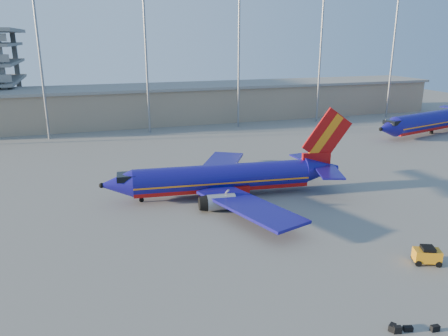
# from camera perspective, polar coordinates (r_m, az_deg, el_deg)

# --- Properties ---
(ground) EXTENTS (220.00, 220.00, 0.00)m
(ground) POSITION_cam_1_polar(r_m,az_deg,el_deg) (52.79, 3.69, -4.88)
(ground) COLOR slate
(ground) RESTS_ON ground
(terminal_building) EXTENTS (122.00, 16.00, 8.50)m
(terminal_building) POSITION_cam_1_polar(r_m,az_deg,el_deg) (108.39, -2.83, 8.67)
(terminal_building) COLOR gray
(terminal_building) RESTS_ON ground
(light_mast_row) EXTENTS (101.60, 1.60, 28.65)m
(light_mast_row) POSITION_cam_1_polar(r_m,az_deg,el_deg) (94.47, -3.96, 15.54)
(light_mast_row) COLOR gray
(light_mast_row) RESTS_ON ground
(aircraft_main) EXTENTS (32.10, 30.74, 10.88)m
(aircraft_main) POSITION_cam_1_polar(r_m,az_deg,el_deg) (55.08, 0.49, -1.34)
(aircraft_main) COLOR navy
(aircraft_main) RESTS_ON ground
(aircraft_second) EXTENTS (36.03, 17.09, 12.44)m
(aircraft_second) POSITION_cam_1_polar(r_m,az_deg,el_deg) (102.05, 25.92, 5.69)
(aircraft_second) COLOR navy
(aircraft_second) RESTS_ON ground
(baggage_tug) EXTENTS (2.64, 2.18, 1.64)m
(baggage_tug) POSITION_cam_1_polar(r_m,az_deg,el_deg) (43.41, 24.99, -10.25)
(baggage_tug) COLOR orange
(baggage_tug) RESTS_ON ground
(luggage_pile) EXTENTS (3.42, 1.48, 0.52)m
(luggage_pile) POSITION_cam_1_polar(r_m,az_deg,el_deg) (34.26, 22.78, -18.75)
(luggage_pile) COLOR black
(luggage_pile) RESTS_ON ground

